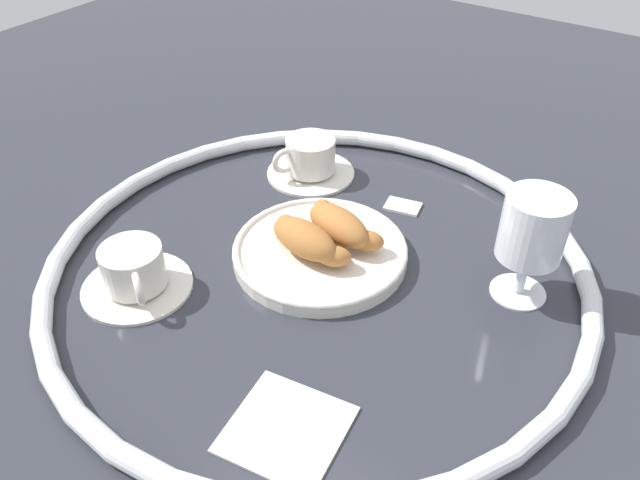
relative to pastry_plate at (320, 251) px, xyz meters
The scene contains 10 objects.
ground_plane 0.03m from the pastry_plate, 63.33° to the right, with size 2.20×2.20×0.00m, color #2D3038.
table_chrome_rim 0.02m from the pastry_plate, 63.33° to the right, with size 0.69×0.69×0.02m, color silver.
pastry_plate is the anchor object (origin of this frame).
croissant_large 0.04m from the pastry_plate, 109.09° to the right, with size 0.14×0.08×0.04m.
croissant_small 0.04m from the pastry_plate, 72.30° to the left, with size 0.13×0.09×0.04m.
coffee_cup_near 0.23m from the pastry_plate, 130.87° to the right, with size 0.14×0.14×0.06m.
coffee_cup_far 0.21m from the pastry_plate, 128.55° to the left, with size 0.14×0.14×0.06m.
juice_glass_left 0.26m from the pastry_plate, 18.78° to the left, with size 0.08×0.08×0.14m.
sugar_packet 0.17m from the pastry_plate, 78.36° to the left, with size 0.05×0.03×0.01m, color white.
folded_napkin 0.27m from the pastry_plate, 62.83° to the right, with size 0.11×0.11×0.01m, color silver.
Camera 1 is at (0.36, -0.52, 0.53)m, focal length 36.25 mm.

